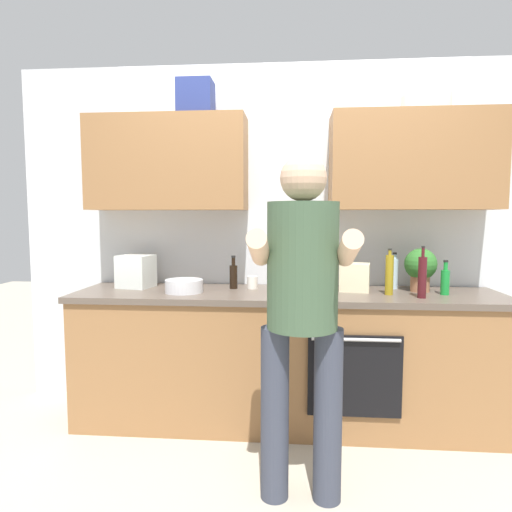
{
  "coord_description": "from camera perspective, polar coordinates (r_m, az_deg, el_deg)",
  "views": [
    {
      "loc": [
        0.04,
        -2.9,
        1.41
      ],
      "look_at": [
        -0.2,
        -0.1,
        1.15
      ],
      "focal_mm": 30.75,
      "sensor_mm": 36.0,
      "label": 1
    }
  ],
  "objects": [
    {
      "name": "knife_block",
      "position": [
        3.04,
        7.87,
        -2.17
      ],
      "size": [
        0.1,
        0.14,
        0.29
      ],
      "color": "brown",
      "rests_on": "counter"
    },
    {
      "name": "grocery_bag_rice",
      "position": [
        3.04,
        12.71,
        -2.71
      ],
      "size": [
        0.22,
        0.19,
        0.19
      ],
      "primitive_type": "cube",
      "rotation": [
        0.0,
        0.0,
        -0.2
      ],
      "color": "beige",
      "rests_on": "counter"
    },
    {
      "name": "bottle_wine",
      "position": [
        2.9,
        20.81,
        -2.52
      ],
      "size": [
        0.05,
        0.05,
        0.32
      ],
      "color": "#471419",
      "rests_on": "counter"
    },
    {
      "name": "bottle_water",
      "position": [
        3.2,
        17.54,
        -2.11
      ],
      "size": [
        0.05,
        0.05,
        0.25
      ],
      "color": "silver",
      "rests_on": "counter"
    },
    {
      "name": "person_standing",
      "position": [
        2.12,
        6.04,
        -5.83
      ],
      "size": [
        0.49,
        0.45,
        1.69
      ],
      "color": "#383D4C",
      "rests_on": "ground"
    },
    {
      "name": "bottle_soda",
      "position": [
        3.08,
        23.38,
        -3.0
      ],
      "size": [
        0.05,
        0.05,
        0.22
      ],
      "color": "#198C33",
      "rests_on": "counter"
    },
    {
      "name": "cup_coffee",
      "position": [
        3.07,
        -0.47,
        -3.46
      ],
      "size": [
        0.07,
        0.07,
        0.09
      ],
      "primitive_type": "cylinder",
      "color": "white",
      "rests_on": "counter"
    },
    {
      "name": "ground_plane",
      "position": [
        3.22,
        3.92,
        -20.66
      ],
      "size": [
        12.0,
        12.0,
        0.0
      ],
      "primitive_type": "plane",
      "color": "#B2A893"
    },
    {
      "name": "bottle_oil",
      "position": [
        2.95,
        16.95,
        -2.31
      ],
      "size": [
        0.05,
        0.05,
        0.3
      ],
      "color": "olive",
      "rests_on": "counter"
    },
    {
      "name": "mixing_bowl",
      "position": [
        2.96,
        -9.34,
        -3.86
      ],
      "size": [
        0.25,
        0.25,
        0.09
      ],
      "primitive_type": "cylinder",
      "color": "silver",
      "rests_on": "counter"
    },
    {
      "name": "grocery_bag_bread",
      "position": [
        2.85,
        4.61,
        -3.18
      ],
      "size": [
        0.26,
        0.19,
        0.18
      ],
      "primitive_type": "cube",
      "rotation": [
        0.0,
        0.0,
        0.2
      ],
      "color": "tan",
      "rests_on": "counter"
    },
    {
      "name": "grocery_bag_produce",
      "position": [
        3.23,
        -15.35,
        -1.93
      ],
      "size": [
        0.26,
        0.24,
        0.23
      ],
      "primitive_type": "cube",
      "rotation": [
        0.0,
        0.0,
        -0.21
      ],
      "color": "silver",
      "rests_on": "counter"
    },
    {
      "name": "back_wall_unit",
      "position": [
        3.18,
        4.2,
        6.75
      ],
      "size": [
        4.0,
        0.38,
        2.5
      ],
      "color": "silver",
      "rests_on": "ground"
    },
    {
      "name": "bottle_soy",
      "position": [
        3.07,
        -2.94,
        -2.55
      ],
      "size": [
        0.06,
        0.06,
        0.23
      ],
      "color": "black",
      "rests_on": "counter"
    },
    {
      "name": "counter",
      "position": [
        3.05,
        4.0,
        -13.02
      ],
      "size": [
        2.84,
        0.67,
        0.9
      ],
      "color": "olive",
      "rests_on": "ground"
    },
    {
      "name": "potted_herb",
      "position": [
        3.14,
        20.61,
        -1.34
      ],
      "size": [
        0.21,
        0.21,
        0.29
      ],
      "color": "#9E6647",
      "rests_on": "counter"
    }
  ]
}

